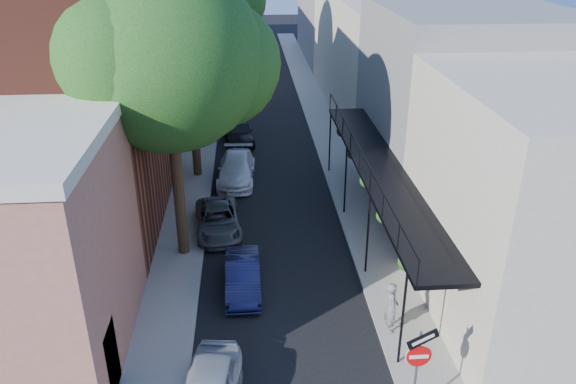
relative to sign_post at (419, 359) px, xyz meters
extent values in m
cube|color=black|center=(-3.16, 29.03, -2.03)|extent=(6.00, 64.00, 0.01)
cube|color=gray|center=(-7.16, 29.03, -1.98)|extent=(2.00, 64.00, 0.12)
cube|color=gray|center=(0.84, 29.03, -1.98)|extent=(2.00, 64.00, 0.12)
cube|color=beige|center=(-8.21, 1.53, -0.84)|extent=(0.10, 1.20, 2.20)
cube|color=brown|center=(-13.16, 13.03, 3.96)|extent=(10.00, 12.00, 12.00)
cube|color=gray|center=(-8.18, 13.03, 5.96)|extent=(0.06, 7.00, 4.00)
cube|color=gray|center=(-12.16, 25.03, 2.46)|extent=(8.00, 12.00, 9.00)
cube|color=beige|center=(-12.16, 39.03, 2.96)|extent=(8.00, 16.00, 10.00)
cube|color=#B4775C|center=(-12.16, 53.03, 1.96)|extent=(8.00, 12.00, 8.00)
cube|color=beige|center=(5.84, 4.53, 1.96)|extent=(8.00, 9.00, 8.00)
cube|color=gray|center=(5.84, 14.03, 2.46)|extent=(8.00, 10.00, 9.00)
cube|color=beige|center=(5.84, 29.03, 1.96)|extent=(8.00, 20.00, 8.00)
cube|color=gray|center=(5.84, 47.03, 2.96)|extent=(8.00, 16.00, 10.00)
cube|color=black|center=(1.04, 9.03, 1.46)|extent=(2.00, 16.00, 0.15)
cube|color=black|center=(0.09, 9.03, 2.34)|extent=(0.05, 16.00, 0.05)
cylinder|color=black|center=(0.14, 2.03, -0.23)|extent=(0.08, 0.08, 3.40)
cylinder|color=black|center=(0.14, 17.03, -0.23)|extent=(0.08, 0.08, 3.40)
sphere|color=#184614|center=(0.44, 3.03, 1.01)|extent=(0.60, 0.60, 0.60)
sphere|color=#184614|center=(0.44, 9.03, 1.01)|extent=(0.60, 0.60, 0.60)
sphere|color=#184614|center=(0.44, 15.03, 1.01)|extent=(0.60, 0.60, 0.60)
cylinder|color=#595B60|center=(-0.01, 0.03, -0.59)|extent=(0.07, 0.07, 2.90)
cylinder|color=red|center=(-0.01, -0.01, 0.11)|extent=(0.66, 0.04, 0.66)
cube|color=white|center=(-0.01, -0.04, 0.11)|extent=(0.50, 0.02, 0.10)
cylinder|color=white|center=(-0.01, 0.01, 0.11)|extent=(0.70, 0.02, 0.70)
cube|color=black|center=(0.04, -0.02, 0.66)|extent=(0.89, 0.15, 0.58)
cube|color=white|center=(0.04, -0.05, 0.66)|extent=(0.60, 0.10, 0.31)
cylinder|color=#382916|center=(-6.96, 9.03, 1.46)|extent=(0.44, 0.44, 7.00)
sphere|color=#184614|center=(-6.96, 9.03, 5.98)|extent=(6.80, 6.80, 6.80)
sphere|color=#184614|center=(-5.26, 10.05, 5.48)|extent=(4.76, 4.76, 4.76)
cylinder|color=#382916|center=(-6.96, 17.03, 1.11)|extent=(0.44, 0.44, 6.30)
sphere|color=#184614|center=(-6.96, 17.03, 5.16)|extent=(6.00, 6.00, 6.00)
sphere|color=#184614|center=(-5.46, 17.93, 4.66)|extent=(4.20, 4.20, 4.20)
cylinder|color=#382916|center=(-6.96, 26.03, 1.64)|extent=(0.44, 0.44, 7.35)
sphere|color=#184614|center=(-5.21, 27.08, 5.86)|extent=(4.90, 4.90, 4.90)
imported|color=#14173F|center=(-4.56, 6.35, -1.45)|extent=(1.30, 3.59, 1.18)
imported|color=#505357|center=(-5.62, 10.81, -1.47)|extent=(2.26, 4.25, 1.14)
imported|color=white|center=(-4.87, 16.26, -1.37)|extent=(2.08, 4.65, 1.32)
imported|color=black|center=(-4.79, 22.16, -1.34)|extent=(2.15, 4.24, 1.38)
imported|color=slate|center=(0.24, 3.55, -1.01)|extent=(0.49, 0.70, 1.80)
camera|label=1|loc=(-4.19, -10.94, 10.05)|focal=35.00mm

